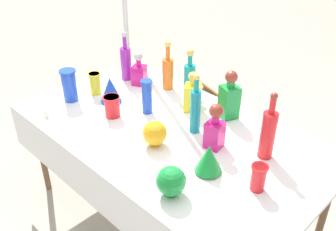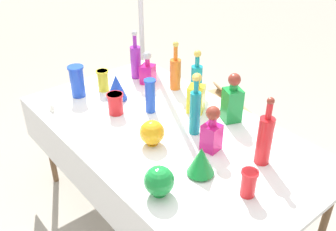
# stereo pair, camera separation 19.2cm
# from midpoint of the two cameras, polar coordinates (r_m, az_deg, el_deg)

# --- Properties ---
(ground_plane) EXTENTS (40.00, 40.00, 0.00)m
(ground_plane) POSITION_cam_midpoint_polar(r_m,az_deg,el_deg) (2.81, -2.02, -15.22)
(ground_plane) COLOR #A0998C
(display_table) EXTENTS (1.98, 1.11, 0.76)m
(display_table) POSITION_cam_midpoint_polar(r_m,az_deg,el_deg) (2.33, -2.98, -3.59)
(display_table) COLOR white
(display_table) RESTS_ON ground
(tall_bottle_0) EXTENTS (0.08, 0.08, 0.37)m
(tall_bottle_0) POSITION_cam_midpoint_polar(r_m,az_deg,el_deg) (2.76, -2.03, 6.64)
(tall_bottle_0) COLOR orange
(tall_bottle_0) RESTS_ON display_table
(tall_bottle_1) EXTENTS (0.06, 0.06, 0.38)m
(tall_bottle_1) POSITION_cam_midpoint_polar(r_m,az_deg,el_deg) (2.22, 1.74, 0.88)
(tall_bottle_1) COLOR teal
(tall_bottle_1) RESTS_ON display_table
(tall_bottle_2) EXTENTS (0.08, 0.08, 0.33)m
(tall_bottle_2) POSITION_cam_midpoint_polar(r_m,az_deg,el_deg) (2.71, 1.28, 6.08)
(tall_bottle_2) COLOR teal
(tall_bottle_2) RESTS_ON display_table
(tall_bottle_3) EXTENTS (0.08, 0.08, 0.40)m
(tall_bottle_3) POSITION_cam_midpoint_polar(r_m,az_deg,el_deg) (2.06, 12.45, -2.70)
(tall_bottle_3) COLOR red
(tall_bottle_3) RESTS_ON display_table
(tall_bottle_4) EXTENTS (0.08, 0.08, 0.38)m
(tall_bottle_4) POSITION_cam_midpoint_polar(r_m,az_deg,el_deg) (2.93, -8.33, 8.08)
(tall_bottle_4) COLOR purple
(tall_bottle_4) RESTS_ON display_table
(square_decanter_0) EXTENTS (0.14, 0.14, 0.33)m
(square_decanter_0) POSITION_cam_midpoint_polar(r_m,az_deg,el_deg) (2.40, 7.09, 2.69)
(square_decanter_0) COLOR #198C38
(square_decanter_0) RESTS_ON display_table
(square_decanter_1) EXTENTS (0.11, 0.11, 0.28)m
(square_decanter_1) POSITION_cam_midpoint_polar(r_m,az_deg,el_deg) (2.11, 4.58, -2.01)
(square_decanter_1) COLOR #C61972
(square_decanter_1) RESTS_ON display_table
(square_decanter_2) EXTENTS (0.14, 0.14, 0.28)m
(square_decanter_2) POSITION_cam_midpoint_polar(r_m,az_deg,el_deg) (2.48, 1.54, 3.12)
(square_decanter_2) COLOR yellow
(square_decanter_2) RESTS_ON display_table
(square_decanter_3) EXTENTS (0.13, 0.13, 0.26)m
(square_decanter_3) POSITION_cam_midpoint_polar(r_m,az_deg,el_deg) (2.85, -6.36, 6.56)
(square_decanter_3) COLOR #C61972
(square_decanter_3) RESTS_ON display_table
(slender_vase_0) EXTENTS (0.09, 0.09, 0.16)m
(slender_vase_0) POSITION_cam_midpoint_polar(r_m,az_deg,el_deg) (2.77, -13.03, 4.84)
(slender_vase_0) COLOR yellow
(slender_vase_0) RESTS_ON display_table
(slender_vase_1) EXTENTS (0.11, 0.11, 0.14)m
(slender_vase_1) POSITION_cam_midpoint_polar(r_m,az_deg,el_deg) (2.46, -10.74, 1.45)
(slender_vase_1) COLOR red
(slender_vase_1) RESTS_ON display_table
(slender_vase_2) EXTENTS (0.08, 0.08, 0.23)m
(slender_vase_2) POSITION_cam_midpoint_polar(r_m,az_deg,el_deg) (2.45, -5.48, 2.95)
(slender_vase_2) COLOR blue
(slender_vase_2) RESTS_ON display_table
(slender_vase_3) EXTENTS (0.08, 0.08, 0.14)m
(slender_vase_3) POSITION_cam_midpoint_polar(r_m,az_deg,el_deg) (1.87, 10.78, -9.24)
(slender_vase_3) COLOR red
(slender_vase_3) RESTS_ON display_table
(slender_vase_4) EXTENTS (0.11, 0.11, 0.23)m
(slender_vase_4) POSITION_cam_midpoint_polar(r_m,az_deg,el_deg) (2.71, -16.81, 4.48)
(slender_vase_4) COLOR blue
(slender_vase_4) RESTS_ON display_table
(fluted_vase_0) EXTENTS (0.14, 0.14, 0.19)m
(fluted_vase_0) POSITION_cam_midpoint_polar(r_m,az_deg,el_deg) (2.63, -10.85, 3.88)
(fluted_vase_0) COLOR blue
(fluted_vase_0) RESTS_ON display_table
(fluted_vase_1) EXTENTS (0.15, 0.15, 0.17)m
(fluted_vase_1) POSITION_cam_midpoint_polar(r_m,az_deg,el_deg) (1.94, 3.41, -6.65)
(fluted_vase_1) COLOR #198C38
(fluted_vase_1) RESTS_ON display_table
(round_bowl_0) EXTENTS (0.15, 0.15, 0.16)m
(round_bowl_0) POSITION_cam_midpoint_polar(r_m,az_deg,el_deg) (1.81, -2.62, -10.05)
(round_bowl_0) COLOR #198C38
(round_bowl_0) RESTS_ON display_table
(round_bowl_1) EXTENTS (0.15, 0.15, 0.15)m
(round_bowl_1) POSITION_cam_midpoint_polar(r_m,az_deg,el_deg) (2.15, -4.60, -2.79)
(round_bowl_1) COLOR orange
(round_bowl_1) RESTS_ON display_table
(price_tag_left) EXTENTS (0.05, 0.02, 0.05)m
(price_tag_left) POSITION_cam_midpoint_polar(r_m,az_deg,el_deg) (2.58, -20.09, 0.07)
(price_tag_left) COLOR white
(price_tag_left) RESTS_ON display_table
(cardboard_box_behind_left) EXTENTS (0.63, 0.49, 0.45)m
(cardboard_box_behind_left) POSITION_cam_midpoint_polar(r_m,az_deg,el_deg) (3.55, 4.54, -0.42)
(cardboard_box_behind_left) COLOR tan
(cardboard_box_behind_left) RESTS_ON ground
(canopy_pole) EXTENTS (0.18, 0.18, 2.76)m
(canopy_pole) POSITION_cam_midpoint_polar(r_m,az_deg,el_deg) (3.48, -8.18, 15.50)
(canopy_pole) COLOR silver
(canopy_pole) RESTS_ON ground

